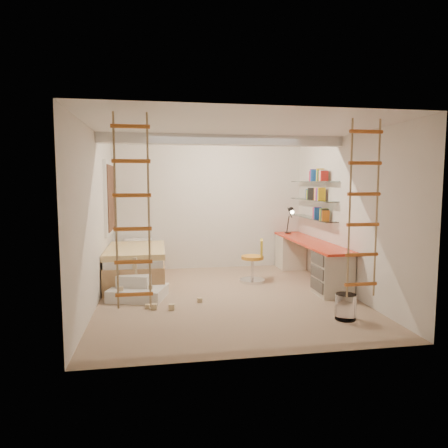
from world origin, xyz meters
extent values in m
plane|color=tan|center=(0.00, 0.00, 0.00)|extent=(4.50, 4.50, 0.00)
cube|color=white|center=(0.00, 0.30, 2.52)|extent=(4.00, 0.18, 0.16)
cube|color=white|center=(-1.97, 1.50, 1.55)|extent=(0.06, 1.15, 1.35)
cube|color=#4C2D1E|center=(-1.93, 1.50, 1.55)|extent=(0.02, 1.00, 1.20)
cylinder|color=white|center=(1.39, -1.30, 0.17)|extent=(0.28, 0.28, 0.35)
cube|color=red|center=(1.72, 0.83, 0.73)|extent=(0.55, 2.80, 0.04)
cube|color=beige|center=(1.72, 1.93, 0.35)|extent=(0.52, 0.55, 0.71)
cube|color=beige|center=(1.72, -0.17, 0.35)|extent=(0.52, 0.55, 0.71)
cube|color=#4C4742|center=(1.45, -0.17, 0.61)|extent=(0.02, 0.50, 0.18)
cube|color=#4C4742|center=(1.45, -0.17, 0.39)|extent=(0.02, 0.50, 0.18)
cube|color=#4C4742|center=(1.45, -0.17, 0.17)|extent=(0.02, 0.50, 0.18)
cube|color=white|center=(1.87, 1.13, 1.15)|extent=(0.25, 1.80, 0.01)
cube|color=white|center=(1.87, 1.13, 1.50)|extent=(0.25, 1.80, 0.01)
cube|color=white|center=(1.87, 1.13, 1.85)|extent=(0.25, 1.80, 0.01)
cube|color=#AD7F51|center=(-1.48, 1.23, 0.23)|extent=(1.00, 2.00, 0.45)
cube|color=white|center=(-1.48, 1.23, 0.51)|extent=(0.95, 1.95, 0.12)
cube|color=yellow|center=(-1.48, 1.08, 0.62)|extent=(1.02, 1.60, 0.10)
cube|color=white|center=(-1.48, 2.03, 0.63)|extent=(0.55, 0.35, 0.12)
cylinder|color=black|center=(1.67, 1.98, 0.76)|extent=(0.14, 0.14, 0.02)
cylinder|color=black|center=(1.67, 1.98, 0.95)|extent=(0.02, 0.15, 0.36)
cylinder|color=black|center=(1.67, 1.88, 1.20)|extent=(0.02, 0.27, 0.20)
cone|color=black|center=(1.67, 1.76, 1.25)|extent=(0.12, 0.14, 0.15)
cylinder|color=#FFEABF|center=(1.67, 1.72, 1.22)|extent=(0.08, 0.04, 0.08)
cylinder|color=orange|center=(0.63, 0.88, 0.46)|extent=(0.50, 0.50, 0.06)
cube|color=gold|center=(0.79, 0.84, 0.64)|extent=(0.11, 0.31, 0.29)
cylinder|color=silver|center=(0.63, 0.88, 0.25)|extent=(0.06, 0.06, 0.41)
cylinder|color=silver|center=(0.63, 0.88, 0.02)|extent=(0.57, 0.57, 0.05)
cube|color=silver|center=(-1.41, 0.14, 0.09)|extent=(0.98, 0.85, 0.19)
cube|color=silver|center=(-1.45, 0.27, 0.28)|extent=(0.60, 0.54, 0.19)
cube|color=#CCB284|center=(-1.45, 0.27, 0.41)|extent=(0.10, 0.10, 0.08)
cube|color=#CCB284|center=(-1.45, 0.27, 0.49)|extent=(0.09, 0.09, 0.07)
cube|color=#CCB284|center=(-1.45, 0.27, 0.58)|extent=(0.07, 0.07, 0.12)
cube|color=#CCB284|center=(-1.21, 0.00, 0.22)|extent=(0.06, 0.06, 0.06)
cube|color=#CCB284|center=(-1.17, 0.26, 0.22)|extent=(0.06, 0.06, 0.06)
cube|color=#CCB284|center=(-1.65, -0.03, 0.22)|extent=(0.06, 0.06, 0.06)
cube|color=#CCB284|center=(-0.47, -0.21, 0.04)|extent=(0.07, 0.07, 0.07)
cube|color=#CCB284|center=(-1.25, -0.39, 0.04)|extent=(0.07, 0.07, 0.07)
cube|color=#CCB284|center=(-1.16, -0.45, 0.04)|extent=(0.07, 0.07, 0.07)
cube|color=#CCB284|center=(-0.90, -0.51, 0.04)|extent=(0.07, 0.07, 0.07)
cube|color=orange|center=(1.87, 1.13, 1.27)|extent=(0.14, 0.52, 0.22)
cube|color=#262626|center=(1.87, 1.13, 1.62)|extent=(0.14, 0.70, 0.22)
cube|color=#1E722D|center=(1.87, 1.13, 1.97)|extent=(0.14, 0.70, 0.22)
camera|label=1|loc=(-1.08, -6.17, 1.84)|focal=32.00mm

